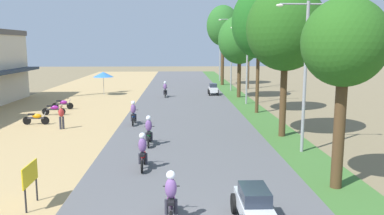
{
  "coord_description": "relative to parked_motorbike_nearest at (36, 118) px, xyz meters",
  "views": [
    {
      "loc": [
        -0.54,
        -9.34,
        5.48
      ],
      "look_at": [
        0.4,
        16.23,
        1.32
      ],
      "focal_mm": 36.16,
      "sensor_mm": 36.0,
      "label": 1
    }
  ],
  "objects": [
    {
      "name": "streetlamp_near",
      "position": [
        16.05,
        -7.36,
        3.86
      ],
      "size": [
        3.16,
        0.2,
        7.52
      ],
      "color": "gray",
      "rests_on": "median_strip"
    },
    {
      "name": "utility_pole_far",
      "position": [
        18.6,
        21.94,
        4.37
      ],
      "size": [
        1.8,
        0.2,
        9.46
      ],
      "color": "brown",
      "rests_on": "ground"
    },
    {
      "name": "motorbike_ahead_third",
      "position": [
        8.13,
        -5.87,
        0.3
      ],
      "size": [
        0.54,
        1.8,
        1.66
      ],
      "color": "black",
      "rests_on": "road_strip"
    },
    {
      "name": "median_tree_second",
      "position": [
        15.95,
        -3.93,
        5.85
      ],
      "size": [
        4.55,
        4.55,
        8.83
      ],
      "color": "#4C351E",
      "rests_on": "median_strip"
    },
    {
      "name": "motorbike_foreground_rider",
      "position": [
        9.49,
        -15.09,
        0.3
      ],
      "size": [
        0.54,
        1.8,
        1.66
      ],
      "color": "black",
      "rests_on": "road_strip"
    },
    {
      "name": "car_hatchback_white",
      "position": [
        13.55,
        15.37,
        0.19
      ],
      "size": [
        1.04,
        2.0,
        1.23
      ],
      "color": "silver",
      "rests_on": "road_strip"
    },
    {
      "name": "median_tree_fourth",
      "position": [
        16.06,
        13.46,
        5.41
      ],
      "size": [
        4.45,
        4.45,
        8.39
      ],
      "color": "#4C351E",
      "rests_on": "median_strip"
    },
    {
      "name": "parked_motorbike_third",
      "position": [
        -0.05,
        6.39,
        0.0
      ],
      "size": [
        1.8,
        0.54,
        0.94
      ],
      "color": "black",
      "rests_on": "dirt_shoulder"
    },
    {
      "name": "motorbike_ahead_second",
      "position": [
        8.17,
        -9.96,
        0.3
      ],
      "size": [
        0.54,
        1.8,
        1.66
      ],
      "color": "black",
      "rests_on": "road_strip"
    },
    {
      "name": "streetlamp_farthest",
      "position": [
        16.05,
        31.95,
        4.1
      ],
      "size": [
        3.16,
        0.2,
        7.99
      ],
      "color": "gray",
      "rests_on": "median_strip"
    },
    {
      "name": "streetlamp_mid",
      "position": [
        16.05,
        8.91,
        3.66
      ],
      "size": [
        3.16,
        0.2,
        7.14
      ],
      "color": "gray",
      "rests_on": "median_strip"
    },
    {
      "name": "utility_pole_near",
      "position": [
        18.2,
        14.8,
        3.92
      ],
      "size": [
        1.8,
        0.2,
        8.57
      ],
      "color": "brown",
      "rests_on": "ground"
    },
    {
      "name": "median_tree_nearest",
      "position": [
        15.77,
        -12.4,
        4.94
      ],
      "size": [
        3.11,
        3.11,
        7.13
      ],
      "color": "#4C351E",
      "rests_on": "median_strip"
    },
    {
      "name": "motorbike_ahead_fourth",
      "position": [
        6.68,
        -0.31,
        0.3
      ],
      "size": [
        0.54,
        1.8,
        1.66
      ],
      "color": "black",
      "rests_on": "road_strip"
    },
    {
      "name": "street_signboard",
      "position": [
        4.74,
        -13.78,
        0.55
      ],
      "size": [
        0.06,
        1.3,
        1.5
      ],
      "color": "#262628",
      "rests_on": "dirt_shoulder"
    },
    {
      "name": "median_tree_fifth",
      "position": [
        15.77,
        26.05,
        7.4
      ],
      "size": [
        4.35,
        4.35,
        10.63
      ],
      "color": "#4C351E",
      "rests_on": "median_strip"
    },
    {
      "name": "motorbike_ahead_fifth",
      "position": [
        8.39,
        13.71,
        0.3
      ],
      "size": [
        0.54,
        1.8,
        1.66
      ],
      "color": "black",
      "rests_on": "road_strip"
    },
    {
      "name": "streetlamp_far",
      "position": [
        16.05,
        19.43,
        4.36
      ],
      "size": [
        3.16,
        0.2,
        8.5
      ],
      "color": "gray",
      "rests_on": "median_strip"
    },
    {
      "name": "car_sedan_silver",
      "position": [
        11.98,
        -15.4,
        0.19
      ],
      "size": [
        1.1,
        2.26,
        1.19
      ],
      "color": "#B7BCC1",
      "rests_on": "road_strip"
    },
    {
      "name": "parked_motorbike_second",
      "position": [
        0.07,
        3.62,
        0.0
      ],
      "size": [
        1.8,
        0.54,
        0.94
      ],
      "color": "black",
      "rests_on": "dirt_shoulder"
    },
    {
      "name": "parked_motorbike_nearest",
      "position": [
        0.0,
        0.0,
        0.0
      ],
      "size": [
        1.8,
        0.54,
        0.94
      ],
      "color": "black",
      "rests_on": "dirt_shoulder"
    },
    {
      "name": "median_tree_third",
      "position": [
        16.07,
        4.19,
        6.61
      ],
      "size": [
        4.27,
        4.27,
        9.89
      ],
      "color": "#4C351E",
      "rests_on": "median_strip"
    },
    {
      "name": "pedestrian_on_shoulder",
      "position": [
        2.17,
        -1.5,
        0.41
      ],
      "size": [
        0.43,
        0.38,
        1.62
      ],
      "color": "#33333D",
      "rests_on": "dirt_shoulder"
    },
    {
      "name": "vendor_umbrella",
      "position": [
        1.66,
        15.69,
        1.75
      ],
      "size": [
        2.2,
        2.2,
        2.52
      ],
      "color": "#99999E",
      "rests_on": "dirt_shoulder"
    }
  ]
}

